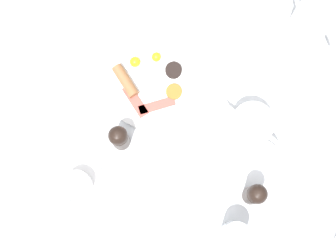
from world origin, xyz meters
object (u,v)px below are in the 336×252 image
Objects in this scene: water_glass_tall at (235,234)px; breakfast_plate at (150,81)px; teacup_with_saucer_left at (220,39)px; teacup_with_saucer_right at (78,185)px; pepper_grinder at (119,138)px; salt_grinder at (255,195)px; teapot_near at (251,125)px; spoon_for_tea at (189,206)px; fork_by_plate at (8,94)px; fork_spare at (68,27)px; knife_by_plate at (15,239)px; teapot_far at (312,21)px.

breakfast_plate is at bearing 25.21° from water_glass_tall.
teacup_with_saucer_left and teacup_with_saucer_right have the same top height.
pepper_grinder is at bearing -45.22° from teacup_with_saucer_right.
teacup_with_saucer_right is at bearing 134.10° from teacup_with_saucer_left.
pepper_grinder and salt_grinder have the same top height.
spoon_for_tea is (-0.21, 0.18, -0.05)m from teapot_near.
fork_by_plate is at bearing 102.05° from teacup_with_saucer_left.
fork_spare is (0.18, 0.23, -0.01)m from breakfast_plate.
teacup_with_saucer_right reaches higher than spoon_for_tea.
knife_by_plate is at bearing 88.60° from water_glass_tall.
teapot_near is 0.36m from pepper_grinder.
fork_spare is (0.35, 0.15, -0.06)m from pepper_grinder.
teapot_near is at bearing -122.95° from fork_spare.
pepper_grinder is 0.61× the size of knife_by_plate.
spoon_for_tea is (-0.19, -0.18, -0.06)m from pepper_grinder.
knife_by_plate is at bearing 166.30° from fork_spare.
pepper_grinder is at bearing -49.37° from knife_by_plate.
breakfast_plate is 1.87× the size of teacup_with_saucer_left.
knife_by_plate is at bearing 130.63° from pepper_grinder.
pepper_grinder is (0.27, 0.29, 0.01)m from water_glass_tall.
teapot_far is 0.64m from pepper_grinder.
fork_spare is at bearing 9.20° from teapot_near.
breakfast_plate is 0.49m from water_glass_tall.
teapot_far reaches higher than spoon_for_tea.
teacup_with_saucer_left is 0.41m from pepper_grinder.
fork_by_plate is at bearing 36.87° from teacup_with_saucer_right.
teapot_far is 0.27m from teacup_with_saucer_left.
fork_by_plate is (0.27, 0.20, -0.02)m from teacup_with_saucer_right.
breakfast_plate is 2.18× the size of pepper_grinder.
spoon_for_tea is at bearing 91.10° from teapot_near.
teapot_far is (0.30, -0.20, 0.00)m from teapot_near.
water_glass_tall is 0.82× the size of pepper_grinder.
teapot_near is 1.24× the size of salt_grinder.
fork_spare is at bearing 54.77° from teapot_far.
salt_grinder is 0.72m from fork_spare.
fork_spare is (0.07, 0.45, -0.02)m from teacup_with_saucer_left.
teacup_with_saucer_right is at bearing 58.30° from teapot_near.
water_glass_tall is 0.75m from fork_by_plate.
teacup_with_saucer_left is 1.17× the size of salt_grinder.
salt_grinder is (-0.17, -0.35, 0.00)m from pepper_grinder.
water_glass_tall is 0.12m from salt_grinder.
knife_by_plate is 0.62m from fork_spare.
knife_by_plate is (-0.14, 0.18, -0.02)m from teacup_with_saucer_right.
spoon_for_tea is (-0.34, -0.50, -0.00)m from fork_by_plate.
teacup_with_saucer_left reaches higher than fork_by_plate.
water_glass_tall is (-0.15, -0.41, 0.03)m from teacup_with_saucer_right.
pepper_grinder reaches higher than knife_by_plate.
teapot_near is 1.24× the size of pepper_grinder.
salt_grinder is (-0.34, -0.27, 0.06)m from breakfast_plate.
teapot_near reaches higher than knife_by_plate.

